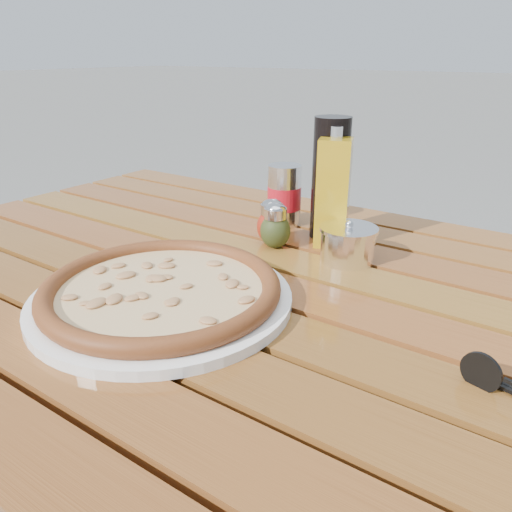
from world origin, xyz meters
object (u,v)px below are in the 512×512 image
Objects in this scene: pepper_shaker at (272,222)px; dark_bottle at (330,179)px; pizza at (161,289)px; parmesan_tin at (348,244)px; plate at (162,299)px; olive_oil_cruet at (333,193)px; soda_can at (284,196)px; table at (249,321)px; oregano_shaker at (275,227)px.

pepper_shaker is 0.37× the size of dark_bottle.
pepper_shaker is at bearing 91.27° from pizza.
plate is at bearing -116.85° from parmesan_tin.
dark_bottle is 0.05m from olive_oil_cruet.
soda_can reaches higher than pizza.
soda_can is (-0.09, 0.25, 0.13)m from table.
plate is 0.40m from soda_can.
olive_oil_cruet reaches higher than table.
table is 0.20m from pepper_shaker.
olive_oil_cruet reaches higher than soda_can.
table is 0.21m from parmesan_tin.
oregano_shaker is at bearing -115.53° from dark_bottle.
plate is 4.39× the size of oregano_shaker.
plate is 0.02m from pizza.
table is at bearing -69.53° from pepper_shaker.
dark_bottle is 1.05× the size of olive_oil_cruet.
soda_can is (-0.06, 0.12, 0.02)m from oregano_shaker.
dark_bottle reaches higher than oregano_shaker.
soda_can is (-0.04, 0.39, 0.04)m from pizza.
dark_bottle is at bearing 52.26° from pepper_shaker.
pizza is at bearing 63.43° from plate.
table is 0.17m from plate.
soda_can is at bearing 109.97° from pepper_shaker.
dark_bottle is at bearing 80.68° from pizza.
parmesan_tin reaches higher than plate.
parmesan_tin is at bearing 63.15° from pizza.
plate is 3.00× the size of soda_can.
oregano_shaker is 0.70× the size of parmesan_tin.
pepper_shaker is 0.12m from olive_oil_cruet.
pepper_shaker reaches higher than parmesan_tin.
pizza is at bearing -104.43° from olive_oil_cruet.
pizza is 0.40m from soda_can.
pepper_shaker is at bearing -151.34° from olive_oil_cruet.
oregano_shaker is 0.39× the size of olive_oil_cruet.
plate is at bearing -83.62° from soda_can.
dark_bottle reaches higher than parmesan_tin.
soda_can is (-0.11, 0.01, -0.05)m from dark_bottle.
dark_bottle is 0.12m from soda_can.
plate is 3.08× the size of parmesan_tin.
pizza is at bearing -92.51° from oregano_shaker.
plate is 1.64× the size of dark_bottle.
olive_oil_cruet is at bearing 41.85° from oregano_shaker.
pizza reaches higher than plate.
pizza is 0.27m from oregano_shaker.
oregano_shaker reaches higher than plate.
plate is at bearing -116.57° from pizza.
olive_oil_cruet reaches higher than plate.
parmesan_tin is at bearing 6.32° from oregano_shaker.
table is at bearing -69.73° from soda_can.
dark_bottle is at bearing 64.47° from oregano_shaker.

